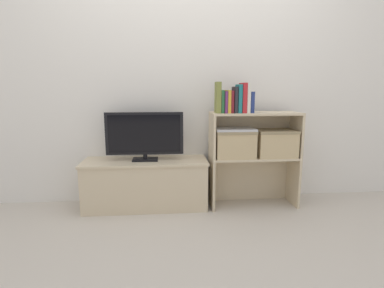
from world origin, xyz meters
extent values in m
plane|color=#BCB2A3|center=(0.00, 0.00, 0.00)|extent=(16.00, 16.00, 0.00)
cube|color=silver|center=(0.00, 0.41, 1.20)|extent=(10.00, 0.05, 2.40)
cube|color=#CCB793|center=(-0.41, 0.19, 0.20)|extent=(1.07, 0.37, 0.41)
cube|color=#CCB793|center=(-0.41, 0.19, 0.42)|extent=(1.09, 0.39, 0.02)
cube|color=black|center=(-0.41, 0.19, 0.44)|extent=(0.22, 0.14, 0.02)
cylinder|color=black|center=(-0.41, 0.19, 0.46)|extent=(0.04, 0.04, 0.04)
cube|color=black|center=(-0.41, 0.19, 0.67)|extent=(0.67, 0.04, 0.37)
cube|color=black|center=(-0.41, 0.17, 0.67)|extent=(0.62, 0.00, 0.32)
cube|color=#CCB793|center=(0.18, 0.15, 0.23)|extent=(0.02, 0.30, 0.46)
cube|color=#CCB793|center=(0.93, 0.15, 0.23)|extent=(0.02, 0.30, 0.46)
cube|color=#CCB793|center=(0.55, 0.29, 0.23)|extent=(0.74, 0.02, 0.46)
cube|color=#CCB793|center=(0.55, 0.15, 0.45)|extent=(0.74, 0.30, 0.02)
cube|color=#CCB793|center=(0.18, 0.15, 0.65)|extent=(0.02, 0.30, 0.39)
cube|color=#CCB793|center=(0.93, 0.15, 0.65)|extent=(0.02, 0.30, 0.39)
cube|color=#CCB793|center=(0.55, 0.29, 0.65)|extent=(0.74, 0.02, 0.39)
cube|color=#CCB793|center=(0.55, 0.15, 0.84)|extent=(0.74, 0.30, 0.02)
cube|color=olive|center=(0.21, 0.10, 0.98)|extent=(0.04, 0.13, 0.26)
cube|color=#286638|center=(0.25, 0.10, 0.94)|extent=(0.02, 0.12, 0.19)
cube|color=#6B2D66|center=(0.28, 0.10, 0.94)|extent=(0.02, 0.15, 0.18)
cube|color=gold|center=(0.30, 0.10, 0.94)|extent=(0.02, 0.16, 0.19)
cube|color=maroon|center=(0.33, 0.10, 0.94)|extent=(0.03, 0.12, 0.19)
cube|color=#232328|center=(0.36, 0.10, 0.96)|extent=(0.03, 0.14, 0.22)
cube|color=#1E7075|center=(0.39, 0.10, 0.97)|extent=(0.03, 0.15, 0.24)
cube|color=#B22328|center=(0.43, 0.10, 0.97)|extent=(0.04, 0.16, 0.25)
cube|color=silver|center=(0.46, 0.10, 0.97)|extent=(0.03, 0.15, 0.24)
cube|color=navy|center=(0.50, 0.10, 0.94)|extent=(0.03, 0.12, 0.18)
cube|color=tan|center=(0.37, 0.13, 0.57)|extent=(0.34, 0.26, 0.24)
cube|color=#917E5B|center=(0.37, 0.13, 0.68)|extent=(0.35, 0.26, 0.02)
cube|color=tan|center=(0.74, 0.13, 0.57)|extent=(0.34, 0.26, 0.24)
cube|color=#917E5B|center=(0.74, 0.13, 0.68)|extent=(0.35, 0.26, 0.02)
cube|color=#BCBCC1|center=(0.37, 0.13, 0.70)|extent=(0.35, 0.24, 0.02)
cylinder|color=#99999E|center=(0.37, 0.13, 0.71)|extent=(0.02, 0.02, 0.00)
camera|label=1|loc=(-0.23, -2.41, 1.03)|focal=28.00mm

